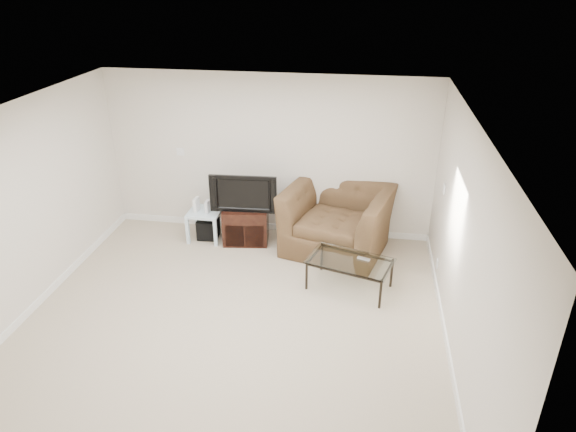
% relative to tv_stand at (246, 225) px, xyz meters
% --- Properties ---
extents(floor, '(5.00, 5.00, 0.00)m').
position_rel_tv_stand_xyz_m(floor, '(0.29, -2.05, -0.28)').
color(floor, tan).
rests_on(floor, ground).
extents(ceiling, '(5.00, 5.00, 0.00)m').
position_rel_tv_stand_xyz_m(ceiling, '(0.29, -2.05, 2.22)').
color(ceiling, white).
rests_on(ceiling, ground).
extents(wall_back, '(5.00, 0.02, 2.50)m').
position_rel_tv_stand_xyz_m(wall_back, '(0.29, 0.45, 0.97)').
color(wall_back, silver).
rests_on(wall_back, ground).
extents(wall_left, '(0.02, 5.00, 2.50)m').
position_rel_tv_stand_xyz_m(wall_left, '(-2.21, -2.05, 0.97)').
color(wall_left, silver).
rests_on(wall_left, ground).
extents(wall_right, '(0.02, 5.00, 2.50)m').
position_rel_tv_stand_xyz_m(wall_right, '(2.79, -2.05, 0.97)').
color(wall_right, silver).
rests_on(wall_right, ground).
extents(plate_back, '(0.12, 0.02, 0.12)m').
position_rel_tv_stand_xyz_m(plate_back, '(-1.11, 0.44, 0.97)').
color(plate_back, white).
rests_on(plate_back, wall_back).
extents(plate_right_switch, '(0.02, 0.09, 0.13)m').
position_rel_tv_stand_xyz_m(plate_right_switch, '(2.78, -0.45, 0.97)').
color(plate_right_switch, white).
rests_on(plate_right_switch, wall_right).
extents(plate_right_outlet, '(0.02, 0.08, 0.12)m').
position_rel_tv_stand_xyz_m(plate_right_outlet, '(2.78, -0.75, 0.02)').
color(plate_right_outlet, white).
rests_on(plate_right_outlet, wall_right).
extents(tv_stand, '(0.73, 0.55, 0.56)m').
position_rel_tv_stand_xyz_m(tv_stand, '(0.00, 0.00, 0.00)').
color(tv_stand, black).
rests_on(tv_stand, floor).
extents(dvd_player, '(0.40, 0.30, 0.05)m').
position_rel_tv_stand_xyz_m(dvd_player, '(0.00, -0.04, 0.19)').
color(dvd_player, black).
rests_on(dvd_player, tv_stand).
extents(television, '(0.93, 0.23, 0.57)m').
position_rel_tv_stand_xyz_m(television, '(0.00, -0.03, 0.57)').
color(television, black).
rests_on(television, tv_stand).
extents(side_table, '(0.49, 0.49, 0.47)m').
position_rel_tv_stand_xyz_m(side_table, '(-0.64, 0.00, -0.05)').
color(side_table, silver).
rests_on(side_table, floor).
extents(subwoofer, '(0.32, 0.32, 0.31)m').
position_rel_tv_stand_xyz_m(subwoofer, '(-0.61, 0.02, -0.11)').
color(subwoofer, black).
rests_on(subwoofer, floor).
extents(game_console, '(0.06, 0.16, 0.21)m').
position_rel_tv_stand_xyz_m(game_console, '(-0.76, -0.02, 0.29)').
color(game_console, white).
rests_on(game_console, side_table).
extents(game_case, '(0.06, 0.14, 0.19)m').
position_rel_tv_stand_xyz_m(game_case, '(-0.58, -0.02, 0.28)').
color(game_case, silver).
rests_on(game_case, side_table).
extents(recliner, '(1.66, 1.30, 1.28)m').
position_rel_tv_stand_xyz_m(recliner, '(1.39, 0.00, 0.36)').
color(recliner, '#51391F').
rests_on(recliner, floor).
extents(coffee_table, '(1.19, 0.88, 0.42)m').
position_rel_tv_stand_xyz_m(coffee_table, '(1.63, -1.05, -0.07)').
color(coffee_table, black).
rests_on(coffee_table, floor).
extents(remote, '(0.17, 0.10, 0.02)m').
position_rel_tv_stand_xyz_m(remote, '(1.81, -0.99, 0.15)').
color(remote, '#B2B2B7').
rests_on(remote, coffee_table).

